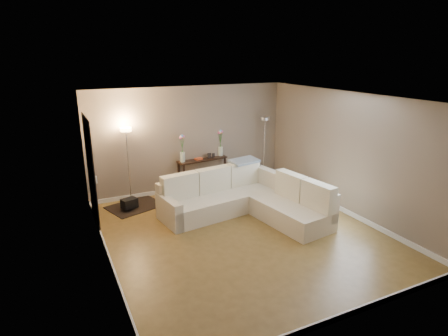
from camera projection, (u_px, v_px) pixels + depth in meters
name	position (u px, v px, depth m)	size (l,w,h in m)	color
floor	(242.00, 233.00, 7.25)	(5.00, 5.50, 0.01)	olive
ceiling	(244.00, 97.00, 6.48)	(5.00, 5.50, 0.01)	white
wall_back	(190.00, 139.00, 9.25)	(5.00, 0.02, 2.60)	gray
wall_front	(352.00, 230.00, 4.49)	(5.00, 0.02, 2.60)	gray
wall_left	(101.00, 190.00, 5.83)	(0.02, 5.50, 2.60)	gray
wall_right	(347.00, 154.00, 7.90)	(0.02, 5.50, 2.60)	gray
baseboard_back	(191.00, 187.00, 9.59)	(5.00, 0.03, 0.10)	white
baseboard_front	(341.00, 316.00, 4.88)	(5.00, 0.03, 0.10)	white
baseboard_left	(110.00, 260.00, 6.21)	(0.03, 5.50, 0.10)	white
baseboard_right	(341.00, 209.00, 8.26)	(0.03, 5.50, 0.10)	white
doorway	(91.00, 172.00, 7.37)	(0.02, 1.20, 2.20)	black
switch_plate	(96.00, 180.00, 6.60)	(0.02, 0.08, 0.12)	white
sectional_sofa	(245.00, 199.00, 8.03)	(3.01, 2.67, 0.94)	beige
throw_blanket	(244.00, 161.00, 8.62)	(0.68, 0.39, 0.05)	gray
console_table	(200.00, 172.00, 9.49)	(1.32, 0.50, 0.79)	black
leaning_mirror	(199.00, 143.00, 9.46)	(0.91, 0.15, 0.71)	black
table_decor	(203.00, 158.00, 9.39)	(0.55, 0.14, 0.13)	#D74F26
flower_vase_left	(182.00, 150.00, 9.06)	(0.15, 0.13, 0.68)	silver
flower_vase_right	(220.00, 145.00, 9.63)	(0.15, 0.13, 0.68)	silver
floor_lamp_lit	(127.00, 150.00, 8.44)	(0.31, 0.31, 1.76)	silver
floor_lamp_unlit	(264.00, 137.00, 9.82)	(0.28, 0.28, 1.76)	silver
charcoal_rug	(135.00, 206.00, 8.51)	(1.15, 0.86, 0.02)	black
black_bag	(129.00, 203.00, 8.28)	(0.32, 0.23, 0.21)	black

